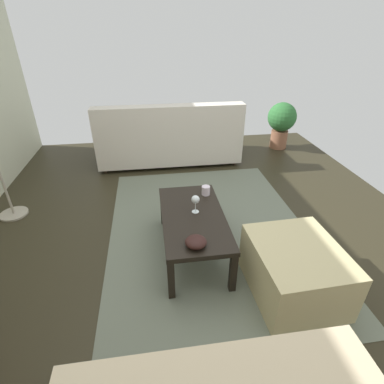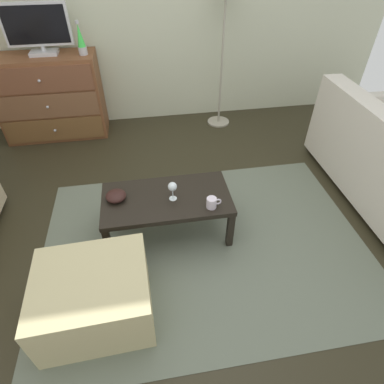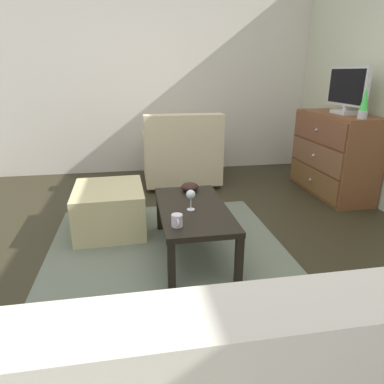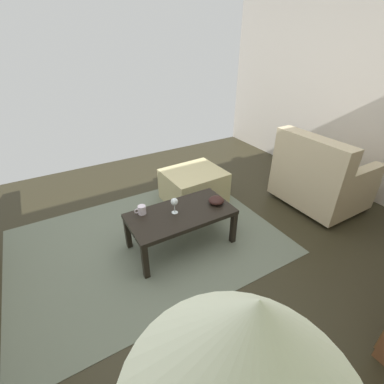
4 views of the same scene
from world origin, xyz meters
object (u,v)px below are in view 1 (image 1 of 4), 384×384
object	(u,v)px
bowl_decorative	(196,242)
potted_plant	(281,121)
couch_large	(169,138)
wine_glass	(195,200)
mug	(206,190)
coffee_table	(193,220)
ottoman	(295,270)

from	to	relation	value
bowl_decorative	potted_plant	bearing A→B (deg)	-33.52
couch_large	wine_glass	bearing A→B (deg)	-178.00
mug	couch_large	size ratio (longest dim) A/B	0.06
wine_glass	couch_large	size ratio (longest dim) A/B	0.08
wine_glass	coffee_table	bearing A→B (deg)	150.37
ottoman	potted_plant	size ratio (longest dim) A/B	0.97
wine_glass	couch_large	distance (m)	2.01
coffee_table	ottoman	bearing A→B (deg)	-128.83
ottoman	mug	bearing A→B (deg)	30.14
mug	ottoman	world-z (taller)	mug
bowl_decorative	couch_large	distance (m)	2.44
couch_large	coffee_table	bearing A→B (deg)	-178.84
mug	potted_plant	xyz separation A→B (m)	(1.99, -1.58, 0.00)
ottoman	couch_large	bearing A→B (deg)	15.36
coffee_table	couch_large	distance (m)	2.05
couch_large	ottoman	world-z (taller)	couch_large
wine_glass	potted_plant	size ratio (longest dim) A/B	0.22
coffee_table	mug	distance (m)	0.38
mug	couch_large	distance (m)	1.74
wine_glass	potted_plant	world-z (taller)	potted_plant
ottoman	bowl_decorative	bearing A→B (deg)	77.44
couch_large	potted_plant	bearing A→B (deg)	-81.77
coffee_table	bowl_decorative	bearing A→B (deg)	174.58
coffee_table	bowl_decorative	world-z (taller)	bowl_decorative
coffee_table	ottoman	xyz separation A→B (m)	(-0.54, -0.67, -0.14)
bowl_decorative	coffee_table	bearing A→B (deg)	-5.42
couch_large	bowl_decorative	bearing A→B (deg)	-179.87
coffee_table	bowl_decorative	xyz separation A→B (m)	(-0.38, 0.04, 0.08)
coffee_table	bowl_decorative	size ratio (longest dim) A/B	6.43
coffee_table	potted_plant	distance (m)	2.90
bowl_decorative	wine_glass	bearing A→B (deg)	-8.49
bowl_decorative	ottoman	bearing A→B (deg)	-102.56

